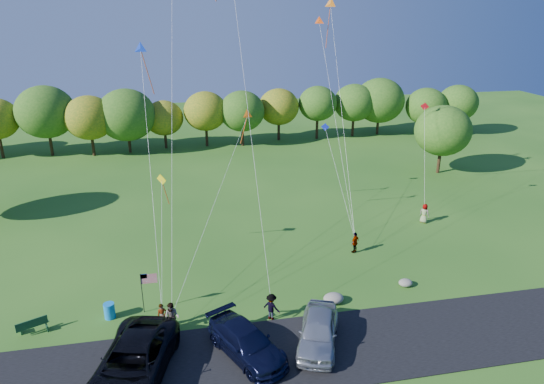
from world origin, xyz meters
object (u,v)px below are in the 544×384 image
(flyer_c, at_px, (271,307))
(flyer_d, at_px, (355,242))
(flyer_b, at_px, (172,317))
(trash_barrel, at_px, (109,311))
(minivan_navy, at_px, (247,342))
(flyer_e, at_px, (424,213))
(minivan_silver, at_px, (318,331))
(minivan_dark, at_px, (133,363))
(flyer_a, at_px, (162,316))
(park_bench, at_px, (33,326))

(flyer_c, distance_m, flyer_d, 10.34)
(flyer_b, distance_m, trash_barrel, 4.15)
(flyer_d, distance_m, trash_barrel, 17.73)
(minivan_navy, xyz_separation_m, flyer_e, (17.21, 13.78, 0.00))
(trash_barrel, bearing_deg, flyer_c, -11.85)
(minivan_silver, height_order, flyer_c, minivan_silver)
(flyer_c, bearing_deg, flyer_e, -104.75)
(flyer_e, bearing_deg, minivan_dark, 84.52)
(flyer_c, bearing_deg, trash_barrel, 28.05)
(flyer_a, relative_size, park_bench, 0.95)
(minivan_dark, height_order, trash_barrel, minivan_dark)
(flyer_a, bearing_deg, minivan_navy, -48.79)
(flyer_e, bearing_deg, park_bench, 70.65)
(flyer_a, xyz_separation_m, flyer_b, (0.55, -0.39, 0.12))
(flyer_e, xyz_separation_m, park_bench, (-28.72, -9.58, -0.34))
(minivan_silver, height_order, park_bench, minivan_silver)
(flyer_b, bearing_deg, park_bench, -168.85)
(minivan_dark, height_order, flyer_c, minivan_dark)
(flyer_a, height_order, park_bench, flyer_a)
(flyer_b, bearing_deg, minivan_dark, -96.78)
(park_bench, bearing_deg, flyer_a, -31.88)
(park_bench, bearing_deg, flyer_d, -9.73)
(flyer_a, distance_m, flyer_c, 6.26)
(flyer_d, bearing_deg, minivan_dark, -2.84)
(flyer_d, bearing_deg, flyer_b, -10.12)
(park_bench, height_order, trash_barrel, trash_barrel)
(flyer_b, bearing_deg, flyer_a, 165.69)
(flyer_b, bearing_deg, minivan_silver, 0.85)
(minivan_silver, bearing_deg, minivan_dark, -153.79)
(flyer_e, bearing_deg, minivan_silver, 97.97)
(flyer_a, bearing_deg, park_bench, 161.02)
(flyer_a, distance_m, park_bench, 7.21)
(minivan_silver, bearing_deg, flyer_c, 147.34)
(minivan_silver, bearing_deg, flyer_a, -179.68)
(flyer_d, xyz_separation_m, park_bench, (-21.08, -5.62, -0.32))
(minivan_dark, bearing_deg, minivan_navy, 22.18)
(flyer_b, relative_size, trash_barrel, 1.88)
(minivan_dark, relative_size, minivan_silver, 1.39)
(flyer_c, xyz_separation_m, flyer_e, (15.32, 10.87, 0.01))
(minivan_silver, height_order, flyer_a, minivan_silver)
(flyer_a, height_order, flyer_c, flyer_c)
(minivan_dark, distance_m, trash_barrel, 5.87)
(minivan_dark, distance_m, minivan_silver, 9.64)
(flyer_c, bearing_deg, minivan_navy, 96.89)
(flyer_b, xyz_separation_m, trash_barrel, (-3.63, 1.96, -0.42))
(trash_barrel, bearing_deg, minivan_silver, -22.66)
(flyer_b, xyz_separation_m, park_bench, (-7.70, 1.29, -0.40))
(minivan_dark, bearing_deg, park_bench, 154.98)
(flyer_b, height_order, trash_barrel, flyer_b)
(park_bench, xyz_separation_m, trash_barrel, (4.06, 0.67, -0.02))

